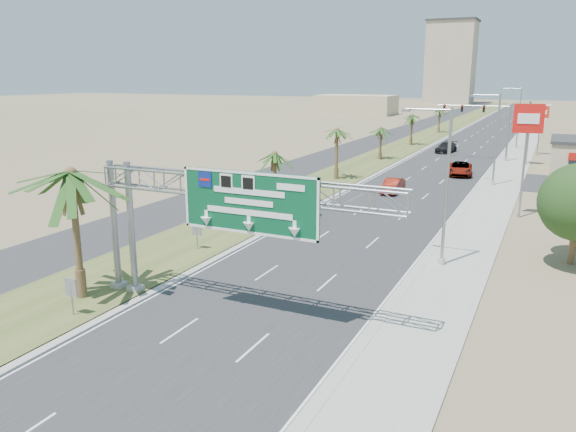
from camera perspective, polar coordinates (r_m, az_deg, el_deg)
The scene contains 27 objects.
ground at distance 22.05m, azimuth -17.81°, elevation -19.15°, with size 600.00×600.00×0.00m, color #8C7A59.
road at distance 124.34m, azimuth 19.36°, elevation 7.79°, with size 12.00×300.00×0.02m, color #28282B.
sidewalk_right at distance 123.72m, azimuth 23.30°, elevation 7.44°, with size 4.00×300.00×0.10m, color #9E9B93.
median_grass at distance 125.79m, azimuth 14.80°, elevation 8.20°, with size 7.00×300.00×0.12m, color #3E5123.
opposing_road at distance 127.28m, azimuth 11.68°, elevation 8.42°, with size 8.00×300.00×0.02m, color #28282B.
sign_gantry at distance 27.69m, azimuth -6.37°, elevation 1.92°, with size 16.75×1.24×7.50m.
palm_near at distance 31.18m, azimuth -21.20°, elevation 4.04°, with size 5.70×5.70×8.35m.
palm_row_b at distance 50.96m, azimuth -1.38°, elevation 6.21°, with size 3.99×3.99×5.95m.
palm_row_c at distance 65.46m, azimuth 5.01°, elevation 8.57°, with size 3.99×3.99×6.75m.
palm_row_d at distance 82.61m, azimuth 9.43°, elevation 8.70°, with size 3.99×3.99×5.45m.
palm_row_e at distance 100.90m, azimuth 12.51°, elevation 9.87°, with size 3.99×3.99×6.15m.
palm_row_f at distance 125.35m, azimuth 15.16°, elevation 10.30°, with size 3.99×3.99×5.75m.
streetlight_near at distance 36.28m, azimuth 15.46°, elevation 2.18°, with size 3.27×0.44×10.00m.
streetlight_mid at distance 65.72m, azimuth 20.21°, elevation 6.94°, with size 3.27×0.44×10.00m.
streetlight_far at distance 101.49m, azimuth 22.27°, elevation 8.97°, with size 3.27×0.44×10.00m.
signal_mast at distance 85.70m, azimuth 20.15°, elevation 8.52°, with size 10.28×0.71×8.00m.
median_signback_a at distance 30.24m, azimuth -21.17°, elevation -7.03°, with size 0.75×0.08×2.08m.
median_signback_b at distance 39.32m, azimuth -9.26°, elevation -1.46°, with size 0.75×0.08×2.08m.
tower_distant at distance 266.99m, azimuth 16.19°, elevation 14.71°, with size 20.00×16.00×35.00m, color tan.
building_distant_left at distance 182.82m, azimuth 6.93°, elevation 11.16°, with size 24.00×14.00×6.00m, color #C7AF86.
car_left_lane at distance 47.24m, azimuth 1.27°, elevation 0.50°, with size 1.85×4.60×1.57m, color black.
car_mid_lane at distance 59.34m, azimuth 10.57°, elevation 3.02°, with size 1.57×4.51×1.49m, color maroon.
car_right_lane at distance 71.92m, azimuth 17.10°, elevation 4.60°, with size 2.69×5.84×1.62m, color gray.
car_far at distance 93.28m, azimuth 15.78°, elevation 6.72°, with size 2.28×5.61×1.63m, color black.
pole_sign_red_near at distance 51.06m, azimuth 23.19°, elevation 8.38°, with size 2.42×0.66×9.82m.
pole_sign_blue at distance 83.03m, azimuth 23.37°, elevation 8.86°, with size 2.02×0.58×8.02m.
pole_sign_red_far at distance 94.45m, azimuth 24.31°, elevation 9.28°, with size 2.21×0.78×7.66m.
Camera 1 is at (13.26, -13.06, 11.83)m, focal length 35.00 mm.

